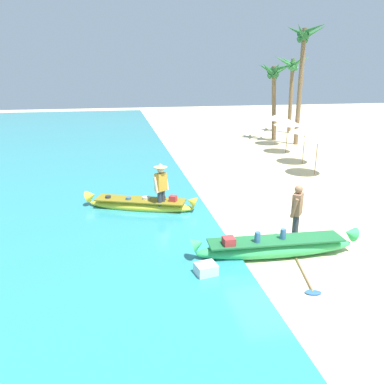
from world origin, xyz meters
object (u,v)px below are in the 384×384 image
object	(u,v)px
boat_yellow_midground	(141,204)
palm_tree_leaning_seaward	(274,76)
palm_tree_mid_cluster	(292,71)
paddle	(307,279)
boat_green_foreground	(275,247)
cooler_box	(206,271)
palm_tree_tall_inland	(304,51)
person_vendor_hatted	(161,185)
person_tourist_customer	(297,211)

from	to	relation	value
boat_yellow_midground	palm_tree_leaning_seaward	size ratio (longest dim) A/B	0.74
palm_tree_mid_cluster	paddle	size ratio (longest dim) A/B	3.31
palm_tree_mid_cluster	paddle	xyz separation A→B (m)	(-8.76, -19.95, -4.48)
boat_green_foreground	cooler_box	bearing A→B (deg)	-161.36
boat_yellow_midground	palm_tree_tall_inland	distance (m)	15.70
palm_tree_leaning_seaward	palm_tree_mid_cluster	size ratio (longest dim) A/B	0.91
boat_yellow_midground	paddle	xyz separation A→B (m)	(3.39, -5.21, -0.22)
boat_green_foreground	palm_tree_mid_cluster	size ratio (longest dim) A/B	0.79
boat_yellow_midground	palm_tree_tall_inland	bearing A→B (deg)	43.76
cooler_box	boat_yellow_midground	bearing A→B (deg)	93.05
palm_tree_tall_inland	cooler_box	bearing A→B (deg)	-122.60
boat_yellow_midground	person_vendor_hatted	world-z (taller)	person_vendor_hatted
person_tourist_customer	palm_tree_tall_inland	xyz separation A→B (m)	(6.64, 13.48, 4.69)
boat_green_foreground	person_vendor_hatted	bearing A→B (deg)	124.77
cooler_box	palm_tree_leaning_seaward	bearing A→B (deg)	51.94
palm_tree_mid_cluster	cooler_box	world-z (taller)	palm_tree_mid_cluster
person_vendor_hatted	paddle	world-z (taller)	person_vendor_hatted
boat_yellow_midground	person_vendor_hatted	distance (m)	1.08
boat_yellow_midground	person_tourist_customer	distance (m)	5.23
palm_tree_leaning_seaward	palm_tree_mid_cluster	distance (m)	3.71
person_tourist_customer	palm_tree_leaning_seaward	world-z (taller)	palm_tree_leaning_seaward
palm_tree_tall_inland	paddle	world-z (taller)	palm_tree_tall_inland
boat_green_foreground	palm_tree_tall_inland	size ratio (longest dim) A/B	0.61
person_tourist_customer	cooler_box	world-z (taller)	person_tourist_customer
boat_green_foreground	palm_tree_mid_cluster	bearing A→B (deg)	64.25
palm_tree_tall_inland	cooler_box	distance (m)	18.44
person_vendor_hatted	cooler_box	xyz separation A→B (m)	(0.51, -4.23, -0.83)
cooler_box	palm_tree_tall_inland	bearing A→B (deg)	46.31
boat_yellow_midground	person_tourist_customer	bearing A→B (deg)	-39.19
person_vendor_hatted	person_tourist_customer	size ratio (longest dim) A/B	1.05
boat_yellow_midground	person_vendor_hatted	bearing A→B (deg)	-31.32
boat_yellow_midground	person_vendor_hatted	size ratio (longest dim) A/B	2.19
cooler_box	paddle	bearing A→B (deg)	-25.70
boat_yellow_midground	palm_tree_mid_cluster	size ratio (longest dim) A/B	0.67
boat_green_foreground	person_tourist_customer	distance (m)	1.31
person_vendor_hatted	paddle	bearing A→B (deg)	-60.36
person_vendor_hatted	palm_tree_leaning_seaward	world-z (taller)	palm_tree_leaning_seaward
boat_green_foreground	person_vendor_hatted	distance (m)	4.41
palm_tree_leaning_seaward	cooler_box	bearing A→B (deg)	-116.97
boat_green_foreground	paddle	distance (m)	1.29
person_vendor_hatted	palm_tree_tall_inland	distance (m)	15.29
palm_tree_tall_inland	palm_tree_mid_cluster	bearing A→B (deg)	71.70
person_tourist_customer	palm_tree_mid_cluster	xyz separation A→B (m)	(8.14, 18.01, 3.58)
person_tourist_customer	palm_tree_mid_cluster	bearing A→B (deg)	65.68
palm_tree_leaning_seaward	cooler_box	size ratio (longest dim) A/B	10.74
boat_green_foreground	palm_tree_tall_inland	world-z (taller)	palm_tree_tall_inland
boat_green_foreground	palm_tree_tall_inland	bearing A→B (deg)	62.04
person_tourist_customer	palm_tree_tall_inland	distance (m)	15.74
palm_tree_tall_inland	paddle	bearing A→B (deg)	-115.22
boat_green_foreground	person_tourist_customer	xyz separation A→B (m)	(0.88, 0.70, 0.67)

